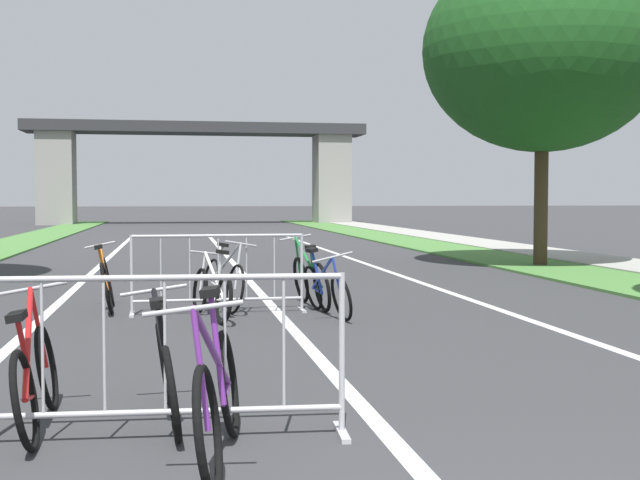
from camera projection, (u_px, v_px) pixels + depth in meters
grass_verge_right at (426, 245)px, 26.60m from camera, size 2.11×57.26×0.05m
sidewalk_path_right at (486, 244)px, 26.94m from camera, size 1.94×57.26×0.08m
lane_stripe_center at (236, 266)px, 18.73m from camera, size 0.14×33.13×0.01m
lane_stripe_right_lane at (367, 264)px, 19.24m from camera, size 0.14×33.13×0.01m
lane_stripe_left_lane at (98, 268)px, 18.21m from camera, size 0.14×33.13×0.01m
overpass_bridge at (198, 158)px, 48.80m from camera, size 19.56×2.89×5.88m
tree_right_maple_mid at (543, 50)px, 18.30m from camera, size 5.27×5.27×7.02m
crowd_barrier_nearest at (165, 359)px, 5.25m from camera, size 2.33×0.58×1.05m
crowd_barrier_second at (218, 274)px, 11.05m from camera, size 2.31×0.48×1.05m
bicycle_orange_0 at (107, 283)px, 11.34m from camera, size 0.48×1.66×0.92m
bicycle_green_1 at (311, 281)px, 11.63m from camera, size 0.56×1.77×1.01m
bicycle_black_2 at (167, 371)px, 5.68m from camera, size 0.48×1.63×0.90m
bicycle_purple_3 at (218, 397)px, 4.79m from camera, size 0.62×1.77×1.01m
bicycle_blue_4 at (326, 289)px, 10.80m from camera, size 0.53×1.72×0.88m
bicycle_red_5 at (36, 377)px, 5.50m from camera, size 0.51×1.63×0.94m
bicycle_white_6 at (212, 292)px, 10.54m from camera, size 0.52×1.68×0.89m
bicycle_silver_8 at (223, 282)px, 11.46m from camera, size 0.72×1.73×0.97m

